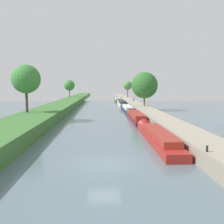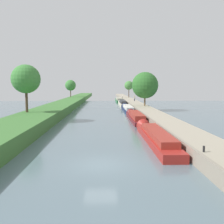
# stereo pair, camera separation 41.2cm
# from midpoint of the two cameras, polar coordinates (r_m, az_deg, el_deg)

# --- Properties ---
(ground_plane) EXTENTS (160.00, 160.00, 0.00)m
(ground_plane) POSITION_cam_midpoint_polar(r_m,az_deg,el_deg) (19.38, -1.99, -11.81)
(ground_plane) COLOR slate
(right_towpath) EXTENTS (3.79, 260.00, 1.15)m
(right_towpath) POSITION_cam_midpoint_polar(r_m,az_deg,el_deg) (21.19, 23.69, -9.14)
(right_towpath) COLOR #9E937F
(right_towpath) RESTS_ON ground_plane
(stone_quay) EXTENTS (0.25, 260.00, 1.20)m
(stone_quay) POSITION_cam_midpoint_polar(r_m,az_deg,el_deg) (20.42, 18.49, -9.44)
(stone_quay) COLOR gray
(stone_quay) RESTS_ON ground_plane
(narrowboat_red) EXTENTS (2.00, 16.16, 1.95)m
(narrowboat_red) POSITION_cam_midpoint_polar(r_m,az_deg,el_deg) (27.49, 10.06, -5.32)
(narrowboat_red) COLOR maroon
(narrowboat_red) RESTS_ON ground_plane
(narrowboat_maroon) EXTENTS (1.99, 15.32, 2.06)m
(narrowboat_maroon) POSITION_cam_midpoint_polar(r_m,az_deg,el_deg) (43.85, 5.57, -1.05)
(narrowboat_maroon) COLOR maroon
(narrowboat_maroon) RESTS_ON ground_plane
(narrowboat_navy) EXTENTS (1.96, 16.50, 1.92)m
(narrowboat_navy) POSITION_cam_midpoint_polar(r_m,az_deg,el_deg) (60.01, 3.71, 0.81)
(narrowboat_navy) COLOR #141E42
(narrowboat_navy) RESTS_ON ground_plane
(narrowboat_cream) EXTENTS (1.82, 16.64, 2.08)m
(narrowboat_cream) POSITION_cam_midpoint_polar(r_m,az_deg,el_deg) (76.40, 2.52, 2.03)
(narrowboat_cream) COLOR beige
(narrowboat_cream) RESTS_ON ground_plane
(narrowboat_green) EXTENTS (2.16, 14.91, 2.14)m
(narrowboat_green) POSITION_cam_midpoint_polar(r_m,az_deg,el_deg) (94.07, 1.69, 2.74)
(narrowboat_green) COLOR #1E6033
(narrowboat_green) RESTS_ON ground_plane
(tree_rightbank_midnear) EXTENTS (6.16, 6.16, 7.96)m
(tree_rightbank_midnear) POSITION_cam_midpoint_polar(r_m,az_deg,el_deg) (59.61, 7.68, 6.02)
(tree_rightbank_midnear) COLOR brown
(tree_rightbank_midnear) RESTS_ON right_towpath
(tree_rightbank_midfar) EXTENTS (3.61, 3.61, 6.70)m
(tree_rightbank_midfar) POSITION_cam_midpoint_polar(r_m,az_deg,el_deg) (103.11, 3.96, 6.02)
(tree_rightbank_midfar) COLOR #4C3828
(tree_rightbank_midfar) RESTS_ON right_towpath
(tree_leftbank_downstream) EXTENTS (4.60, 4.60, 7.65)m
(tree_leftbank_downstream) POSITION_cam_midpoint_polar(r_m,az_deg,el_deg) (42.69, -18.67, 7.08)
(tree_leftbank_downstream) COLOR #4C3828
(tree_leftbank_downstream) RESTS_ON left_grassy_bank
(tree_leftbank_upstream) EXTENTS (4.08, 4.08, 6.47)m
(tree_leftbank_upstream) POSITION_cam_midpoint_polar(r_m,az_deg,el_deg) (97.27, -9.26, 5.99)
(tree_leftbank_upstream) COLOR #4C3828
(tree_leftbank_upstream) RESTS_ON left_grassy_bank
(person_walking) EXTENTS (0.34, 0.34, 1.66)m
(person_walking) POSITION_cam_midpoint_polar(r_m,az_deg,el_deg) (78.43, 5.27, 3.11)
(person_walking) COLOR #282D42
(person_walking) RESTS_ON right_towpath
(mooring_bollard_near) EXTENTS (0.16, 0.16, 0.45)m
(mooring_bollard_near) POSITION_cam_midpoint_polar(r_m,az_deg,el_deg) (19.57, 20.66, -7.84)
(mooring_bollard_near) COLOR black
(mooring_bollard_near) RESTS_ON right_towpath
(mooring_bollard_far) EXTENTS (0.16, 0.16, 0.45)m
(mooring_bollard_far) POSITION_cam_midpoint_polar(r_m,az_deg,el_deg) (100.58, 2.51, 3.38)
(mooring_bollard_far) COLOR black
(mooring_bollard_far) RESTS_ON right_towpath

